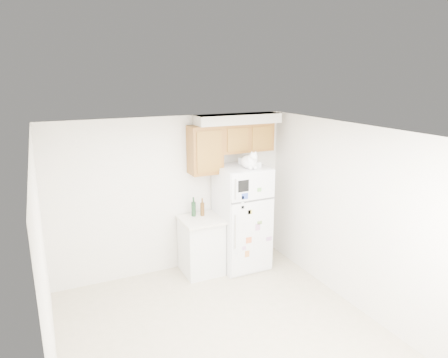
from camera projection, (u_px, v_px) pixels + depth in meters
ground_plane at (226, 337)px, 4.88m from camera, size 3.80×4.00×0.01m
room_shell at (227, 200)px, 4.72m from camera, size 3.84×4.04×2.52m
refrigerator at (242, 217)px, 6.50m from camera, size 0.76×0.78×1.70m
base_counter at (201, 245)px, 6.38m from camera, size 0.64×0.64×0.92m
cat at (250, 161)px, 6.13m from camera, size 0.29×0.42×0.30m
storage_box_back at (245, 161)px, 6.47m from camera, size 0.22×0.19×0.10m
storage_box_front at (255, 165)px, 6.20m from camera, size 0.16×0.13×0.09m
bottle_green at (194, 207)px, 6.32m from camera, size 0.07×0.07×0.31m
bottle_amber at (202, 207)px, 6.34m from camera, size 0.07×0.07×0.29m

